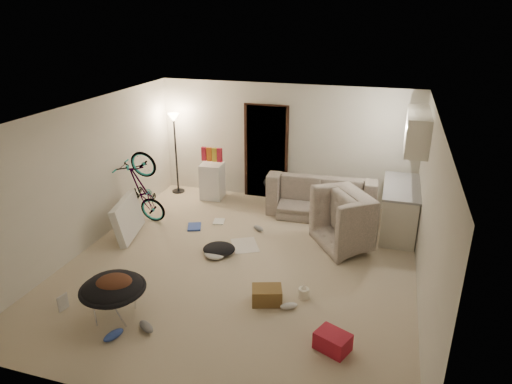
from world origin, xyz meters
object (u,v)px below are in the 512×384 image
(tv_box, at_px, (128,218))
(sofa, at_px, (322,198))
(kitchen_counter, at_px, (399,210))
(drink_case_a, at_px, (267,295))
(floor_lamp, at_px, (175,136))
(saucer_chair, at_px, (114,294))
(armchair, at_px, (361,224))
(mini_fridge, at_px, (212,181))
(juicer, at_px, (304,292))
(bicycle, at_px, (144,204))
(drink_case_b, at_px, (333,341))

(tv_box, bearing_deg, sofa, 19.85)
(kitchen_counter, height_order, drink_case_a, kitchen_counter)
(floor_lamp, xyz_separation_m, saucer_chair, (1.23, -4.44, -0.94))
(armchair, relative_size, mini_fridge, 1.46)
(saucer_chair, xyz_separation_m, juicer, (2.35, 1.18, -0.28))
(mini_fridge, distance_m, tv_box, 2.30)
(juicer, bearing_deg, floor_lamp, 137.58)
(mini_fridge, height_order, saucer_chair, mini_fridge)
(saucer_chair, bearing_deg, mini_fridge, 94.42)
(bicycle, relative_size, juicer, 6.84)
(floor_lamp, height_order, drink_case_b, floor_lamp)
(mini_fridge, xyz_separation_m, drink_case_a, (2.20, -3.43, -0.27))
(mini_fridge, distance_m, drink_case_a, 4.08)
(drink_case_a, bearing_deg, kitchen_counter, 41.09)
(bicycle, xyz_separation_m, juicer, (3.47, -1.59, -0.31))
(tv_box, relative_size, juicer, 4.78)
(kitchen_counter, xyz_separation_m, tv_box, (-4.73, -1.61, -0.09))
(kitchen_counter, distance_m, juicer, 2.92)
(bicycle, relative_size, mini_fridge, 1.93)
(drink_case_a, height_order, drink_case_b, drink_case_a)
(drink_case_b, bearing_deg, bicycle, 171.52)
(kitchen_counter, distance_m, sofa, 1.58)
(kitchen_counter, height_order, armchair, kitchen_counter)
(floor_lamp, relative_size, armchair, 1.58)
(juicer, bearing_deg, mini_fridge, 130.28)
(kitchen_counter, distance_m, tv_box, 5.00)
(sofa, height_order, drink_case_b, sofa)
(sofa, xyz_separation_m, drink_case_b, (0.80, -4.02, -0.20))
(sofa, xyz_separation_m, drink_case_a, (-0.23, -3.33, -0.19))
(floor_lamp, height_order, saucer_chair, floor_lamp)
(mini_fridge, bearing_deg, kitchen_counter, -11.52)
(kitchen_counter, relative_size, drink_case_a, 3.57)
(armchair, bearing_deg, drink_case_b, 143.97)
(floor_lamp, relative_size, drink_case_a, 4.31)
(armchair, xyz_separation_m, drink_case_b, (-0.08, -2.89, -0.26))
(armchair, xyz_separation_m, saucer_chair, (-2.97, -3.11, -0.00))
(tv_box, xyz_separation_m, drink_case_a, (2.99, -1.27, -0.23))
(sofa, distance_m, armchair, 1.43)
(floor_lamp, distance_m, kitchen_counter, 4.95)
(floor_lamp, xyz_separation_m, juicer, (3.57, -3.26, -1.22))
(floor_lamp, xyz_separation_m, armchair, (4.20, -1.33, -0.93))
(bicycle, height_order, drink_case_a, bicycle)
(kitchen_counter, distance_m, bicycle, 4.84)
(armchair, relative_size, saucer_chair, 1.31)
(kitchen_counter, xyz_separation_m, sofa, (-1.51, 0.45, -0.13))
(floor_lamp, bearing_deg, drink_case_a, -48.75)
(armchair, bearing_deg, juicer, 127.53)
(kitchen_counter, relative_size, drink_case_b, 3.73)
(sofa, relative_size, armchair, 1.88)
(floor_lamp, bearing_deg, sofa, -3.45)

